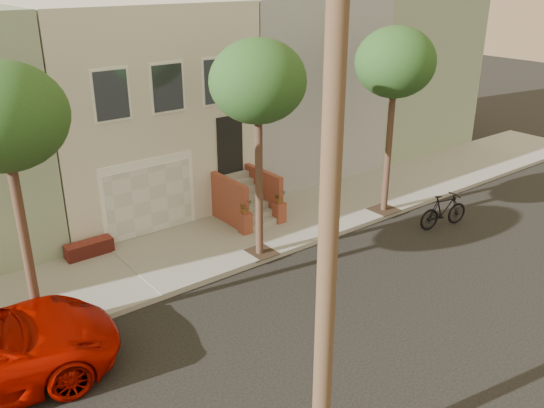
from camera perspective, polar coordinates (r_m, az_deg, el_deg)
ground at (r=14.47m, az=4.96°, el=-12.01°), size 90.00×90.00×0.00m
sidewalk at (r=18.16m, az=-6.51°, el=-4.24°), size 40.00×3.70×0.15m
house_row at (r=21.97m, az=-15.06°, el=9.72°), size 33.10×11.70×7.00m
tree_left at (r=13.19m, az=-24.95°, el=7.61°), size 2.70×2.57×6.30m
tree_mid at (r=15.87m, az=-1.38°, el=11.82°), size 2.70×2.57×6.30m
tree_right at (r=19.60m, az=12.03°, el=13.35°), size 2.70×2.57×6.30m
motorcycle at (r=20.22m, az=16.53°, el=-0.63°), size 2.02×0.92×1.17m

